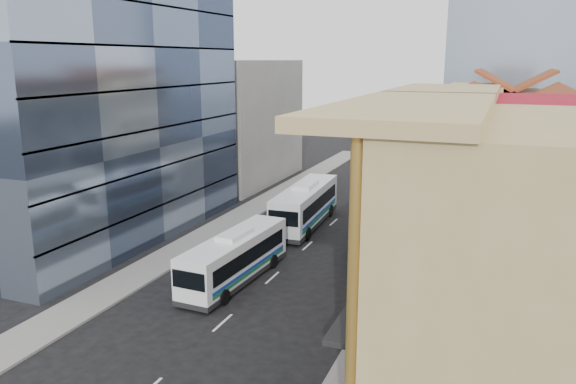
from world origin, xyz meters
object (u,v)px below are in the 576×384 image
at_px(shophouse_tan, 503,274).
at_px(office_tower, 89,47).
at_px(bus_left_near, 235,256).
at_px(bus_left_far, 305,204).
at_px(bus_right, 372,226).

relative_size(shophouse_tan, office_tower, 0.47).
xyz_separation_m(bus_left_near, bus_left_far, (0.00, 13.49, 0.21)).
bearing_deg(bus_left_near, bus_right, 59.07).
xyz_separation_m(shophouse_tan, bus_left_near, (-16.00, 8.61, -4.31)).
bearing_deg(bus_right, bus_left_near, -134.77).
bearing_deg(bus_left_far, office_tower, -154.58).
height_order(shophouse_tan, bus_right, shophouse_tan).
xyz_separation_m(shophouse_tan, bus_left_far, (-16.00, 22.10, -4.09)).
bearing_deg(office_tower, bus_left_far, 28.37).
relative_size(shophouse_tan, bus_left_far, 1.18).
relative_size(office_tower, bus_left_near, 2.84).
xyz_separation_m(office_tower, bus_left_near, (15.00, -5.39, -13.31)).
height_order(bus_left_near, bus_left_far, bus_left_far).
height_order(office_tower, bus_left_far, office_tower).
relative_size(office_tower, bus_left_far, 2.52).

